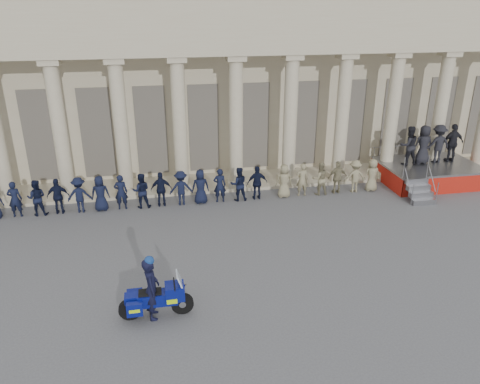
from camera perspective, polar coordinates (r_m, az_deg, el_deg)
name	(u,v)px	position (r m, az deg, el deg)	size (l,w,h in m)	color
ground	(240,279)	(15.67, 0.02, -10.59)	(90.00, 90.00, 0.00)	#4C4C4F
building	(194,75)	(28.07, -5.69, 14.04)	(40.00, 12.50, 9.00)	tan
officer_rank	(173,188)	(20.93, -8.18, 0.43)	(19.50, 0.60, 1.58)	black
reviewing_stand	(430,152)	(25.06, 22.18, 4.54)	(4.69, 4.39, 2.88)	gray
motorcycle	(157,298)	(13.95, -10.13, -12.66)	(2.15, 0.88, 1.38)	black
rider	(151,288)	(13.73, -10.75, -11.37)	(0.46, 0.70, 2.00)	black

